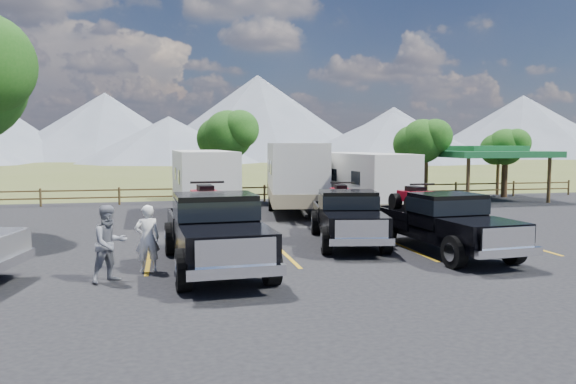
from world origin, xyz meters
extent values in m
plane|color=#515D27|center=(0.00, 0.00, 0.00)|extent=(320.00, 320.00, 0.00)
cube|color=black|center=(0.00, 3.00, 0.02)|extent=(44.00, 34.00, 0.04)
cube|color=#C39217|center=(-6.00, 4.00, 0.04)|extent=(0.12, 5.50, 0.01)
cube|color=#C39217|center=(-2.00, 4.00, 0.04)|extent=(0.12, 5.50, 0.01)
cube|color=#C39217|center=(2.00, 4.00, 0.04)|extent=(0.12, 5.50, 0.01)
cube|color=#C39217|center=(6.00, 4.00, 0.04)|extent=(0.12, 5.50, 0.01)
cylinder|color=#311E13|center=(9.00, 17.00, 1.40)|extent=(0.39, 0.39, 2.80)
sphere|color=#1B4F13|center=(9.00, 17.00, 3.50)|extent=(2.52, 2.52, 2.52)
sphere|color=#1B4F13|center=(9.54, 16.55, 3.77)|extent=(1.98, 1.98, 1.98)
sphere|color=#1B4F13|center=(8.50, 17.40, 3.32)|extent=(2.16, 2.16, 2.16)
cylinder|color=#311E13|center=(15.00, 18.00, 1.26)|extent=(0.38, 0.38, 2.52)
sphere|color=#1B4F13|center=(15.00, 18.00, 3.15)|extent=(2.24, 2.24, 2.24)
sphere|color=#1B4F13|center=(15.48, 17.60, 3.39)|extent=(1.76, 1.76, 1.76)
sphere|color=#1B4F13|center=(14.55, 18.35, 2.99)|extent=(1.92, 1.92, 1.92)
cylinder|color=#311E13|center=(-2.00, 19.00, 1.54)|extent=(0.41, 0.41, 3.08)
sphere|color=#1B4F13|center=(-2.00, 19.00, 3.85)|extent=(2.80, 2.80, 2.80)
sphere|color=#1B4F13|center=(-1.40, 18.50, 4.15)|extent=(2.20, 2.20, 2.20)
sphere|color=#1B4F13|center=(-2.56, 19.44, 3.65)|extent=(2.40, 2.40, 2.40)
cylinder|color=#4E3C21|center=(-12.00, 18.50, 0.50)|extent=(0.12, 0.12, 1.00)
cylinder|color=#4E3C21|center=(-8.00, 18.50, 0.50)|extent=(0.12, 0.12, 1.00)
cylinder|color=#4E3C21|center=(-4.00, 18.50, 0.50)|extent=(0.12, 0.12, 1.00)
cylinder|color=#4E3C21|center=(0.00, 18.50, 0.50)|extent=(0.12, 0.12, 1.00)
cylinder|color=#4E3C21|center=(4.00, 18.50, 0.50)|extent=(0.12, 0.12, 1.00)
cylinder|color=#4E3C21|center=(8.00, 18.50, 0.50)|extent=(0.12, 0.12, 1.00)
cylinder|color=#4E3C21|center=(12.00, 18.50, 0.50)|extent=(0.12, 0.12, 1.00)
cylinder|color=#4E3C21|center=(16.00, 18.50, 0.50)|extent=(0.12, 0.12, 1.00)
cylinder|color=#4E3C21|center=(20.00, 18.50, 0.50)|extent=(0.12, 0.12, 1.00)
cube|color=#4E3C21|center=(2.00, 18.50, 0.45)|extent=(36.00, 0.06, 0.08)
cube|color=#4E3C21|center=(2.00, 18.50, 0.85)|extent=(36.00, 0.06, 0.08)
cylinder|color=#4E3C21|center=(10.50, 14.50, 1.30)|extent=(0.20, 0.20, 2.60)
cylinder|color=#4E3C21|center=(10.50, 19.50, 1.30)|extent=(0.20, 0.20, 2.60)
cylinder|color=#4E3C21|center=(15.50, 14.50, 1.30)|extent=(0.20, 0.20, 2.60)
cylinder|color=#4E3C21|center=(15.50, 19.50, 1.30)|extent=(0.20, 0.20, 2.60)
cube|color=#1A5D31|center=(13.00, 17.00, 2.75)|extent=(6.20, 6.20, 0.35)
cube|color=#1A5D31|center=(13.00, 17.00, 3.05)|extent=(3.50, 3.50, 0.35)
cone|color=slate|center=(-18.00, 112.00, 7.00)|extent=(44.00, 44.00, 14.00)
cone|color=slate|center=(14.00, 108.00, 9.00)|extent=(52.00, 52.00, 18.00)
cone|color=slate|center=(48.00, 114.00, 6.00)|extent=(40.00, 40.00, 12.00)
cone|color=slate|center=(80.00, 110.00, 7.50)|extent=(50.00, 50.00, 15.00)
cone|color=slate|center=(-5.00, 87.00, 4.00)|extent=(32.00, 32.00, 8.00)
cone|color=slate|center=(35.00, 84.00, 4.50)|extent=(40.00, 40.00, 9.00)
cube|color=black|center=(-4.22, 1.84, 0.73)|extent=(2.35, 6.31, 0.39)
cube|color=black|center=(-4.11, -0.25, 1.13)|extent=(2.20, 2.08, 0.54)
cube|color=black|center=(-4.22, 1.71, 1.51)|extent=(2.14, 1.81, 1.09)
cube|color=black|center=(-4.22, 1.71, 1.67)|extent=(2.19, 1.88, 0.49)
cube|color=black|center=(-4.33, 3.79, 1.03)|extent=(2.24, 2.73, 0.60)
cube|color=silver|center=(-4.04, -1.36, 1.08)|extent=(1.75, 0.18, 0.60)
cube|color=silver|center=(-4.04, -1.43, 0.66)|extent=(2.14, 0.32, 0.24)
cube|color=silver|center=(-4.41, 5.10, 0.66)|extent=(2.14, 0.29, 0.24)
cylinder|color=black|center=(-5.12, -0.38, 0.53)|extent=(0.38, 1.00, 0.98)
cylinder|color=black|center=(-3.08, -0.26, 0.53)|extent=(0.38, 1.00, 0.98)
cylinder|color=black|center=(-5.37, 3.93, 0.53)|extent=(0.38, 1.00, 0.98)
cylinder|color=black|center=(-3.32, 4.05, 0.53)|extent=(0.38, 1.00, 0.98)
cube|color=maroon|center=(-4.33, 3.79, 1.76)|extent=(0.84, 1.46, 0.38)
cube|color=black|center=(-4.33, 3.79, 2.03)|extent=(0.48, 0.84, 0.20)
cube|color=maroon|center=(-4.30, 3.20, 1.87)|extent=(0.89, 0.43, 0.24)
cylinder|color=black|center=(-4.31, 3.30, 2.25)|extent=(0.98, 0.12, 0.07)
cylinder|color=black|center=(-4.79, 3.17, 1.54)|extent=(0.32, 0.63, 0.61)
cylinder|color=black|center=(-3.81, 3.22, 1.54)|extent=(0.32, 0.63, 0.61)
cylinder|color=black|center=(-4.86, 4.37, 1.54)|extent=(0.32, 0.63, 0.61)
cylinder|color=black|center=(-3.88, 4.42, 1.54)|extent=(0.32, 0.63, 0.61)
cube|color=black|center=(0.43, 4.70, 0.64)|extent=(2.68, 5.68, 0.34)
cube|color=black|center=(0.11, 2.89, 1.00)|extent=(2.11, 2.01, 0.48)
cube|color=black|center=(0.41, 4.59, 1.33)|extent=(2.03, 1.78, 0.96)
cube|color=black|center=(0.41, 4.59, 1.48)|extent=(2.08, 1.84, 0.43)
cube|color=black|center=(0.72, 6.40, 0.91)|extent=(2.21, 2.58, 0.53)
cube|color=silver|center=(-0.06, 1.93, 0.95)|extent=(1.52, 0.34, 0.53)
cube|color=silver|center=(-0.07, 1.87, 0.59)|extent=(1.88, 0.49, 0.21)
cube|color=silver|center=(0.92, 7.53, 0.59)|extent=(1.87, 0.48, 0.21)
cylinder|color=black|center=(-0.79, 2.99, 0.47)|extent=(0.43, 0.90, 0.86)
cylinder|color=black|center=(0.98, 2.68, 0.47)|extent=(0.43, 0.90, 0.86)
cylinder|color=black|center=(-0.13, 6.72, 0.47)|extent=(0.43, 0.90, 0.86)
cylinder|color=black|center=(1.64, 6.41, 0.47)|extent=(0.43, 0.90, 0.86)
cube|color=maroon|center=(0.72, 6.40, 1.55)|extent=(0.88, 1.34, 0.33)
cube|color=black|center=(0.72, 6.40, 1.79)|extent=(0.50, 0.77, 0.17)
cube|color=maroon|center=(0.63, 5.88, 1.65)|extent=(0.81, 0.46, 0.21)
cylinder|color=black|center=(0.65, 5.97, 1.98)|extent=(0.86, 0.21, 0.06)
cylinder|color=black|center=(0.21, 5.96, 1.36)|extent=(0.34, 0.57, 0.54)
cylinder|color=black|center=(1.06, 5.81, 1.36)|extent=(0.34, 0.57, 0.54)
cylinder|color=black|center=(0.39, 6.99, 1.36)|extent=(0.34, 0.57, 0.54)
cylinder|color=black|center=(1.24, 6.84, 1.36)|extent=(0.34, 0.57, 0.54)
cube|color=black|center=(2.79, 2.46, 0.66)|extent=(2.28, 5.78, 0.36)
cube|color=black|center=(2.94, 0.57, 1.03)|extent=(2.04, 1.93, 0.50)
cube|color=black|center=(2.80, 2.34, 1.38)|extent=(1.98, 1.69, 0.99)
cube|color=black|center=(2.80, 2.34, 1.53)|extent=(2.03, 1.76, 0.45)
cube|color=black|center=(2.64, 4.24, 0.94)|extent=(2.09, 2.53, 0.54)
cube|color=silver|center=(3.03, -0.44, 0.98)|extent=(1.59, 0.21, 0.54)
cube|color=silver|center=(3.03, -0.50, 0.60)|extent=(1.95, 0.34, 0.22)
cube|color=silver|center=(2.54, 5.42, 0.60)|extent=(1.95, 0.32, 0.22)
cylinder|color=black|center=(2.02, 0.43, 0.49)|extent=(0.37, 0.91, 0.89)
cylinder|color=black|center=(3.88, 0.58, 0.49)|extent=(0.37, 0.91, 0.89)
cylinder|color=black|center=(1.70, 4.34, 0.49)|extent=(0.37, 0.91, 0.89)
cylinder|color=black|center=(3.55, 4.49, 0.49)|extent=(0.37, 0.91, 0.89)
cube|color=maroon|center=(2.64, 4.24, 1.60)|extent=(0.80, 1.34, 0.35)
cube|color=black|center=(2.64, 4.24, 1.85)|extent=(0.46, 0.77, 0.18)
cube|color=maroon|center=(2.68, 3.70, 1.70)|extent=(0.82, 0.41, 0.22)
cylinder|color=black|center=(2.67, 3.79, 2.05)|extent=(0.89, 0.13, 0.06)
cylinder|color=black|center=(2.24, 3.66, 1.41)|extent=(0.30, 0.57, 0.55)
cylinder|color=black|center=(3.13, 3.73, 1.41)|extent=(0.30, 0.57, 0.55)
cylinder|color=black|center=(2.15, 4.74, 1.41)|extent=(0.30, 0.57, 0.55)
cylinder|color=black|center=(3.04, 4.82, 1.41)|extent=(0.30, 0.57, 0.55)
cube|color=white|center=(-3.93, 11.37, 1.80)|extent=(2.51, 7.03, 2.50)
cube|color=gray|center=(-3.93, 11.37, 0.83)|extent=(2.53, 7.07, 0.56)
cube|color=black|center=(-4.98, 9.59, 2.05)|extent=(0.05, 0.83, 0.56)
cube|color=black|center=(-2.74, 9.68, 2.05)|extent=(0.05, 0.83, 0.56)
cylinder|color=black|center=(-4.99, 11.61, 0.36)|extent=(0.26, 0.66, 0.65)
cylinder|color=black|center=(-2.90, 11.69, 0.36)|extent=(0.26, 0.66, 0.65)
cube|color=black|center=(-3.76, 7.07, 0.50)|extent=(0.18, 1.67, 0.09)
cube|color=white|center=(0.67, 13.59, 1.99)|extent=(3.57, 7.99, 2.78)
cube|color=gray|center=(0.67, 13.59, 0.91)|extent=(3.60, 8.03, 0.62)
cube|color=black|center=(-0.85, 11.87, 2.27)|extent=(0.16, 0.92, 0.62)
cube|color=black|center=(1.62, 11.50, 2.27)|extent=(0.16, 0.92, 0.62)
cylinder|color=black|center=(-0.43, 14.07, 0.40)|extent=(0.36, 0.75, 0.72)
cylinder|color=black|center=(1.86, 13.73, 0.40)|extent=(0.36, 0.75, 0.72)
cube|color=black|center=(-0.03, 8.86, 0.55)|extent=(0.39, 1.85, 0.10)
cube|color=white|center=(2.93, 10.35, 1.74)|extent=(2.83, 6.89, 2.41)
cube|color=gray|center=(2.93, 10.35, 0.80)|extent=(2.86, 6.92, 0.54)
cube|color=black|center=(2.03, 8.57, 1.98)|extent=(0.10, 0.80, 0.54)
cube|color=black|center=(4.18, 8.79, 1.98)|extent=(0.10, 0.80, 0.54)
cylinder|color=black|center=(1.90, 10.51, 0.35)|extent=(0.29, 0.65, 0.63)
cylinder|color=black|center=(3.91, 10.72, 0.35)|extent=(0.29, 0.65, 0.63)
cube|color=black|center=(3.37, 6.21, 0.49)|extent=(0.27, 1.61, 0.09)
cube|color=silver|center=(-9.01, 0.98, 0.64)|extent=(0.55, 2.04, 0.23)
imported|color=white|center=(-5.97, 1.78, 0.92)|extent=(0.71, 0.54, 1.76)
imported|color=gray|center=(-6.82, 0.87, 0.97)|extent=(1.15, 1.10, 1.87)
camera|label=1|loc=(-5.44, -13.05, 3.39)|focal=35.00mm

